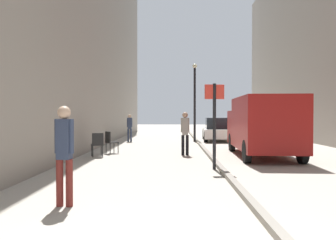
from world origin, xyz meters
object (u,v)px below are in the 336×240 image
Objects in this scene: pedestrian_main_foreground at (185,130)px; pedestrian_far_crossing at (130,126)px; lamp_post at (195,97)px; cafe_chair_near_window at (97,143)px; delivery_van at (262,125)px; parked_car at (218,129)px; pedestrian_mid_block at (64,148)px; cafe_chair_by_doorway at (110,141)px; street_sign_post at (214,118)px.

pedestrian_far_crossing is (-3.15, 6.64, -0.05)m from pedestrian_main_foreground.
cafe_chair_near_window is (-4.27, -7.39, -2.18)m from lamp_post.
delivery_van reaches higher than pedestrian_far_crossing.
pedestrian_far_crossing is 5.59m from parked_car.
pedestrian_mid_block is (-2.44, -7.59, 0.04)m from pedestrian_main_foreground.
lamp_post reaches higher than cafe_chair_near_window.
parked_car is 4.57× the size of cafe_chair_by_doorway.
parked_car is (2.34, 7.65, -0.30)m from pedestrian_main_foreground.
pedestrian_mid_block is 14.25m from pedestrian_far_crossing.
pedestrian_mid_block is 14.85m from lamp_post.
cafe_chair_near_window is (-3.46, -0.59, -0.47)m from pedestrian_main_foreground.
delivery_van is at bearing -72.84° from lamp_post.
cafe_chair_by_doorway is (-3.98, -6.26, -2.18)m from lamp_post.
delivery_van is (3.03, -0.37, 0.24)m from pedestrian_main_foreground.
pedestrian_mid_block is at bearing -101.89° from cafe_chair_near_window.
street_sign_post is (-2.26, -3.10, 0.29)m from delivery_van.
pedestrian_far_crossing is 9.35m from delivery_van.
delivery_van is 6.53m from cafe_chair_near_window.
pedestrian_far_crossing is at bearing -177.71° from lamp_post.
pedestrian_main_foreground is 7.06m from lamp_post.
cafe_chair_near_window is (-4.23, 2.88, -1.00)m from street_sign_post.
lamp_post reaches higher than pedestrian_main_foreground.
street_sign_post reaches higher than cafe_chair_by_doorway.
parked_car is at bearing 78.79° from pedestrian_mid_block.
pedestrian_main_foreground is at bearing -96.85° from lamp_post.
lamp_post is at bearing 109.42° from delivery_van.
cafe_chair_near_window is at bearing 104.46° from pedestrian_mid_block.
pedestrian_main_foreground is 7.35m from pedestrian_far_crossing.
street_sign_post is at bearing 6.50° from cafe_chair_by_doorway.
pedestrian_main_foreground is at bearing 113.13° from pedestrian_far_crossing.
pedestrian_main_foreground is 0.37× the size of lamp_post.
pedestrian_far_crossing is 7.25m from cafe_chair_near_window.
lamp_post is at bearing -96.68° from street_sign_post.
lamp_post is at bearing 39.83° from cafe_chair_near_window.
cafe_chair_by_doorway is at bearing -51.91° from street_sign_post.
delivery_van is at bearing -7.36° from pedestrian_main_foreground.
lamp_post is at bearing 83.46° from pedestrian_mid_block.
pedestrian_main_foreground is at bearing -10.47° from cafe_chair_near_window.
lamp_post is 5.06× the size of cafe_chair_by_doorway.
delivery_van is 8.06m from parked_car.
pedestrian_mid_block is 0.42× the size of parked_car.
pedestrian_main_foreground is at bearing 42.32° from cafe_chair_by_doorway.
cafe_chair_near_window is (-6.49, -0.22, -0.71)m from delivery_van.
parked_car is 10.07m from cafe_chair_near_window.
parked_car is 4.57× the size of cafe_chair_near_window.
parked_car is 11.26m from street_sign_post.
lamp_post is at bearing 82.69° from pedestrian_main_foreground.
cafe_chair_near_window is at bearing 85.34° from pedestrian_far_crossing.
cafe_chair_near_window is at bearing -175.79° from delivery_van.
pedestrian_far_crossing is at bearing 99.07° from pedestrian_mid_block.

